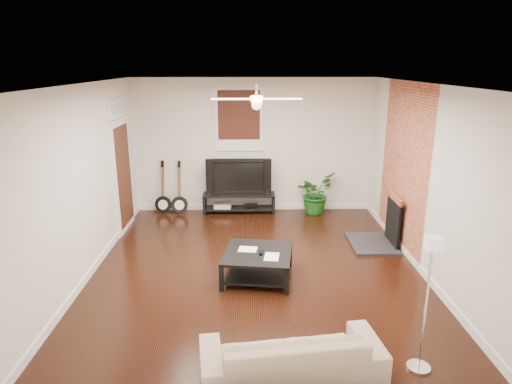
# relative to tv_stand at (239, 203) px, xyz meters

# --- Properties ---
(room) EXTENTS (5.01, 6.01, 2.81)m
(room) POSITION_rel_tv_stand_xyz_m (0.31, -2.78, 1.19)
(room) COLOR black
(room) RESTS_ON ground
(brick_accent) EXTENTS (0.02, 2.20, 2.80)m
(brick_accent) POSITION_rel_tv_stand_xyz_m (2.80, -1.78, 1.19)
(brick_accent) COLOR #A85036
(brick_accent) RESTS_ON floor
(fireplace) EXTENTS (0.80, 1.10, 0.92)m
(fireplace) POSITION_rel_tv_stand_xyz_m (2.51, -1.78, 0.25)
(fireplace) COLOR black
(fireplace) RESTS_ON floor
(window_back) EXTENTS (1.00, 0.06, 1.30)m
(window_back) POSITION_rel_tv_stand_xyz_m (0.01, 0.19, 1.74)
(window_back) COLOR black
(window_back) RESTS_ON wall_back
(door_left) EXTENTS (0.08, 1.00, 2.50)m
(door_left) POSITION_rel_tv_stand_xyz_m (-2.15, -0.88, 1.04)
(door_left) COLOR white
(door_left) RESTS_ON wall_left
(tv_stand) EXTENTS (1.51, 0.40, 0.42)m
(tv_stand) POSITION_rel_tv_stand_xyz_m (0.00, 0.00, 0.00)
(tv_stand) COLOR black
(tv_stand) RESTS_ON floor
(tv) EXTENTS (1.35, 0.18, 0.78)m
(tv) POSITION_rel_tv_stand_xyz_m (0.00, 0.02, 0.60)
(tv) COLOR black
(tv) RESTS_ON tv_stand
(coffee_table) EXTENTS (1.10, 1.10, 0.41)m
(coffee_table) POSITION_rel_tv_stand_xyz_m (0.33, -2.99, -0.01)
(coffee_table) COLOR black
(coffee_table) RESTS_ON floor
(sofa) EXTENTS (1.90, 0.94, 0.53)m
(sofa) POSITION_rel_tv_stand_xyz_m (0.61, -5.18, 0.06)
(sofa) COLOR tan
(sofa) RESTS_ON floor
(floor_lamp) EXTENTS (0.28, 0.28, 1.49)m
(floor_lamp) POSITION_rel_tv_stand_xyz_m (1.96, -5.08, 0.53)
(floor_lamp) COLOR white
(floor_lamp) RESTS_ON floor
(potted_plant) EXTENTS (1.03, 1.04, 0.88)m
(potted_plant) POSITION_rel_tv_stand_xyz_m (1.60, -0.04, 0.23)
(potted_plant) COLOR #185418
(potted_plant) RESTS_ON floor
(guitar_left) EXTENTS (0.38, 0.30, 1.13)m
(guitar_left) POSITION_rel_tv_stand_xyz_m (-1.60, -0.03, 0.35)
(guitar_left) COLOR black
(guitar_left) RESTS_ON floor
(guitar_right) EXTENTS (0.36, 0.27, 1.13)m
(guitar_right) POSITION_rel_tv_stand_xyz_m (-1.25, -0.06, 0.35)
(guitar_right) COLOR black
(guitar_right) RESTS_ON floor
(ceiling_fan) EXTENTS (1.24, 1.24, 0.32)m
(ceiling_fan) POSITION_rel_tv_stand_xyz_m (0.31, -2.78, 2.39)
(ceiling_fan) COLOR white
(ceiling_fan) RESTS_ON ceiling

